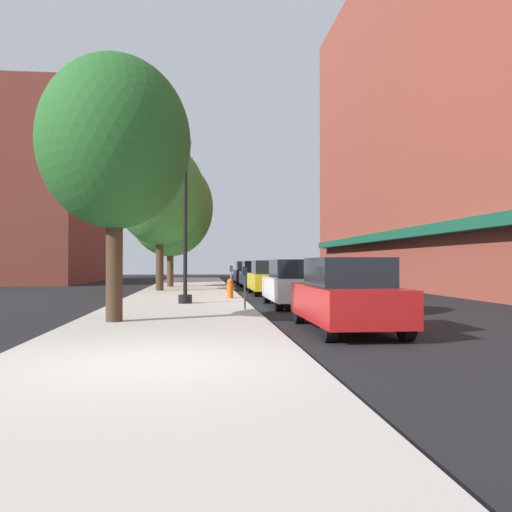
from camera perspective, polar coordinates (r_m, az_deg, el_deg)
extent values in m
plane|color=black|center=(25.94, 1.36, -4.16)|extent=(90.00, 90.00, 0.00)
cube|color=#B7B2A8|center=(26.74, -7.46, -3.92)|extent=(4.80, 50.00, 0.12)
cube|color=brown|center=(34.30, 19.73, 15.53)|extent=(6.00, 40.00, 22.26)
cube|color=#144C38|center=(31.66, 14.31, 2.09)|extent=(0.90, 34.00, 0.50)
cube|color=brown|center=(46.54, -20.54, 6.09)|extent=(6.00, 18.00, 14.09)
cube|color=#144C38|center=(47.20, -24.50, 1.21)|extent=(0.90, 15.30, 0.50)
cylinder|color=black|center=(18.80, -7.65, -4.63)|extent=(0.48, 0.48, 0.30)
cylinder|color=black|center=(18.81, -7.64, 3.76)|extent=(0.14, 0.14, 5.20)
sphere|color=silver|center=(19.23, -7.62, 12.04)|extent=(0.44, 0.44, 0.44)
cylinder|color=#E05614|center=(21.36, -2.81, -3.74)|extent=(0.26, 0.26, 0.62)
sphere|color=#E05614|center=(21.35, -2.81, -2.77)|extent=(0.24, 0.24, 0.24)
cylinder|color=#E05614|center=(21.37, -2.44, -3.49)|extent=(0.12, 0.10, 0.10)
cylinder|color=slate|center=(16.05, -1.21, -3.96)|extent=(0.06, 0.06, 1.05)
cube|color=#33383D|center=(16.03, -1.21, -1.62)|extent=(0.14, 0.09, 0.26)
cylinder|color=slate|center=(23.62, -2.69, -2.93)|extent=(0.06, 0.06, 1.05)
cube|color=#33383D|center=(23.60, -2.69, -1.34)|extent=(0.14, 0.09, 0.26)
cylinder|color=#422D1E|center=(13.31, -15.05, -0.41)|extent=(0.40, 0.40, 2.99)
ellipsoid|color=#235B23|center=(13.63, -15.00, 11.80)|extent=(3.70, 3.70, 4.25)
cylinder|color=#422D1E|center=(27.71, -10.35, -0.29)|extent=(0.40, 0.40, 3.28)
ellipsoid|color=#387F33|center=(27.94, -10.34, 6.65)|extent=(4.63, 4.63, 5.32)
cylinder|color=#4C3823|center=(32.16, -9.26, -0.74)|extent=(0.40, 0.40, 2.84)
ellipsoid|color=#387F33|center=(32.33, -9.24, 5.21)|extent=(5.15, 5.15, 5.92)
cylinder|color=black|center=(13.57, 4.66, -5.92)|extent=(0.22, 0.64, 0.64)
cylinder|color=black|center=(13.94, 11.01, -5.77)|extent=(0.22, 0.64, 0.64)
cylinder|color=black|center=(10.46, 7.88, -7.47)|extent=(0.22, 0.64, 0.64)
cylinder|color=black|center=(10.93, 15.91, -7.15)|extent=(0.22, 0.64, 0.64)
cube|color=red|center=(12.17, 9.67, -5.00)|extent=(1.80, 4.30, 0.76)
cube|color=black|center=(11.99, 9.85, -1.72)|extent=(1.56, 2.20, 0.64)
cylinder|color=black|center=(20.19, 1.19, -4.22)|extent=(0.22, 0.64, 0.64)
cylinder|color=black|center=(20.44, 5.54, -4.18)|extent=(0.22, 0.64, 0.64)
cylinder|color=black|center=(17.03, 2.50, -4.87)|extent=(0.22, 0.64, 0.64)
cylinder|color=black|center=(17.32, 7.63, -4.79)|extent=(0.22, 0.64, 0.64)
cube|color=silver|center=(18.71, 4.16, -3.52)|extent=(1.80, 4.30, 0.76)
cube|color=black|center=(18.54, 4.24, -1.38)|extent=(1.56, 2.20, 0.64)
cylinder|color=black|center=(27.21, -0.63, -3.33)|extent=(0.22, 0.64, 0.64)
cylinder|color=black|center=(27.40, 2.62, -3.31)|extent=(0.22, 0.64, 0.64)
cylinder|color=black|center=(24.03, 0.06, -3.67)|extent=(0.22, 0.64, 0.64)
cylinder|color=black|center=(24.24, 3.74, -3.64)|extent=(0.22, 0.64, 0.64)
cube|color=gold|center=(25.69, 1.42, -2.76)|extent=(1.80, 4.30, 0.76)
cube|color=black|center=(25.53, 1.47, -1.20)|extent=(1.56, 2.20, 0.64)
cylinder|color=black|center=(33.45, -1.61, -2.84)|extent=(0.22, 0.64, 0.64)
cylinder|color=black|center=(33.61, 1.05, -2.83)|extent=(0.22, 0.64, 0.64)
cylinder|color=black|center=(30.27, -1.16, -3.06)|extent=(0.22, 0.64, 0.64)
cylinder|color=black|center=(30.43, 1.77, -3.05)|extent=(0.22, 0.64, 0.64)
cube|color=#1E389E|center=(31.92, 0.00, -2.37)|extent=(1.80, 4.30, 0.76)
cube|color=black|center=(31.76, 0.03, -1.11)|extent=(1.56, 2.20, 0.64)
cylinder|color=black|center=(40.05, -2.30, -2.50)|extent=(0.22, 0.64, 0.64)
cylinder|color=black|center=(40.18, -0.08, -2.49)|extent=(0.22, 0.64, 0.64)
cylinder|color=black|center=(36.86, -2.00, -2.65)|extent=(0.22, 0.64, 0.64)
cylinder|color=black|center=(37.00, 0.42, -2.64)|extent=(0.22, 0.64, 0.64)
cube|color=black|center=(38.51, -1.00, -2.09)|extent=(1.80, 4.30, 0.76)
cube|color=black|center=(38.35, -0.98, -1.05)|extent=(1.56, 2.20, 0.64)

